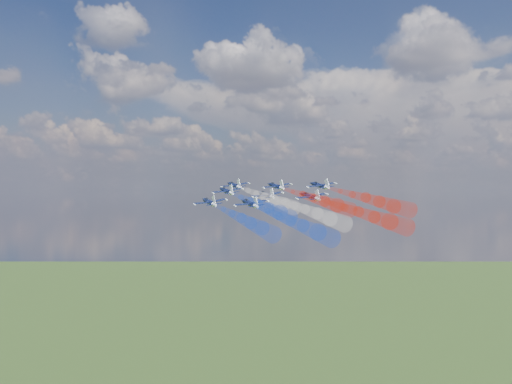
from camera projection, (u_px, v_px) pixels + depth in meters
The scene contains 16 objects.
jet_lead at pixel (234, 185), 184.77m from camera, with size 9.97×12.47×3.32m, color black, non-canonical shape.
trail_lead at pixel (265, 197), 162.66m from camera, with size 4.16×37.71×4.16m, color white, non-canonical shape.
jet_inner_left at pixel (227, 191), 171.79m from camera, with size 9.97×12.47×3.32m, color black, non-canonical shape.
trail_inner_left at pixel (259, 204), 149.68m from camera, with size 4.16×37.71×4.16m, color blue, non-canonical shape.
jet_inner_right at pixel (276, 186), 178.27m from camera, with size 9.97×12.47×3.32m, color black, non-canonical shape.
trail_inner_right at pixel (314, 198), 156.16m from camera, with size 4.16×37.71×4.16m, color red, non-canonical shape.
jet_outer_left at pixel (209, 202), 160.27m from camera, with size 9.97×12.47×3.32m, color black, non-canonical shape.
trail_outer_left at pixel (241, 218), 138.17m from camera, with size 4.16×37.71×4.16m, color blue, non-canonical shape.
jet_center_third at pixel (266, 195), 165.57m from camera, with size 9.97×12.47×3.32m, color black, non-canonical shape.
trail_center_third at pixel (306, 210), 143.47m from camera, with size 4.16×37.71×4.16m, color white, non-canonical shape.
jet_outer_right at pixel (320, 186), 172.08m from camera, with size 9.97×12.47×3.32m, color black, non-canonical shape.
trail_outer_right at pixel (365, 198), 149.97m from camera, with size 4.16×37.71×4.16m, color red, non-canonical shape.
jet_rear_left at pixel (250, 203), 152.65m from camera, with size 9.97×12.47×3.32m, color black, non-canonical shape.
trail_rear_left at pixel (291, 221), 130.55m from camera, with size 4.16×37.71×4.16m, color blue, non-canonical shape.
jet_rear_right at pixel (310, 197), 158.95m from camera, with size 9.97×12.47×3.32m, color black, non-canonical shape.
trail_rear_right at pixel (358, 212), 136.85m from camera, with size 4.16×37.71×4.16m, color red, non-canonical shape.
Camera 1 is at (79.44, -129.90, 126.34)m, focal length 39.62 mm.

